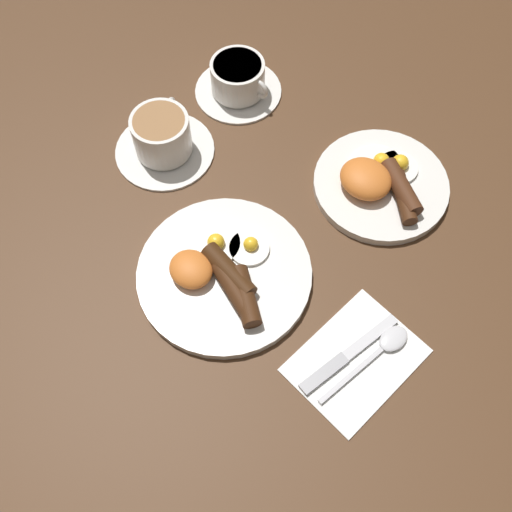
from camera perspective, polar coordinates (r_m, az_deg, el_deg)
The scene contains 8 objects.
ground_plane at distance 0.89m, azimuth -3.00°, elevation -1.95°, with size 3.00×3.00×0.00m, color #4C301C.
breakfast_plate_near at distance 0.88m, azimuth -3.12°, elevation -1.67°, with size 0.26×0.26×0.04m.
breakfast_plate_far at distance 0.98m, azimuth 11.79°, elevation 6.86°, with size 0.22×0.22×0.05m.
teacup_near at distance 1.00m, azimuth -8.89°, elevation 11.05°, with size 0.17×0.17×0.08m.
teacup_far at distance 1.08m, azimuth -1.71°, elevation 16.38°, with size 0.15×0.15×0.07m.
napkin at distance 0.85m, azimuth 9.50°, elevation -9.74°, with size 0.13×0.18×0.01m, color white.
knife at distance 0.85m, azimuth 8.40°, elevation -9.54°, with size 0.04×0.17×0.01m.
spoon at distance 0.86m, azimuth 12.12°, elevation -8.42°, with size 0.04×0.16×0.01m.
Camera 1 is at (0.31, -0.25, 0.80)m, focal length 42.00 mm.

